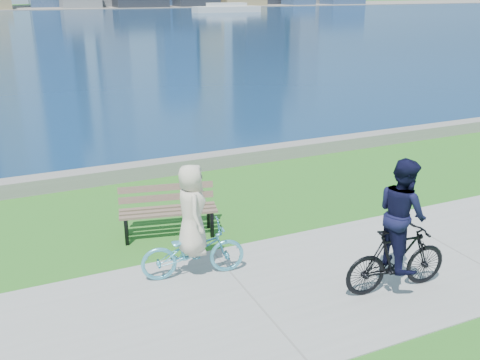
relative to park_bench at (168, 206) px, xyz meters
The scene contains 9 objects.
ground 2.86m from the park_bench, 80.09° to the right, with size 320.00×320.00×0.00m, color #23631A.
concrete_path 2.86m from the park_bench, 80.09° to the right, with size 80.00×3.50×0.02m, color gray.
seawall 3.49m from the park_bench, 81.99° to the left, with size 90.00×0.50×0.35m, color slate.
bay_water 69.24m from the park_bench, 89.60° to the left, with size 320.00×131.00×0.01m, color #0B2649.
far_shore 127.24m from the park_bench, 89.78° to the left, with size 320.00×30.00×0.12m, color slate.
ferry_far 95.50m from the park_bench, 66.37° to the left, with size 12.57×3.59×1.71m.
park_bench is the anchor object (origin of this frame).
cyclist_woman 1.71m from the park_bench, 93.42° to the right, with size 0.86×1.77×1.91m.
cyclist_man 4.30m from the park_bench, 52.59° to the right, with size 0.72×1.78×2.14m.
Camera 1 is at (-3.07, -6.30, 4.48)m, focal length 40.00 mm.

